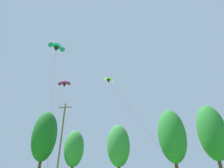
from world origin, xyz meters
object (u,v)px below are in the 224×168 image
at_px(parafoil_kite_high_teal, 57,47).
at_px(parafoil_kite_far_magenta, 64,84).
at_px(utility_pole, 61,139).
at_px(parafoil_kite_mid_lime_white, 109,80).

distance_m(parafoil_kite_high_teal, parafoil_kite_far_magenta, 8.79).
bearing_deg(parafoil_kite_far_magenta, parafoil_kite_high_teal, -80.46).
bearing_deg(utility_pole, parafoil_kite_far_magenta, 120.65).
bearing_deg(utility_pole, parafoil_kite_high_teal, -124.84).
relative_size(parafoil_kite_high_teal, parafoil_kite_mid_lime_white, 1.16).
relative_size(parafoil_kite_high_teal, parafoil_kite_far_magenta, 1.17).
relative_size(parafoil_kite_mid_lime_white, parafoil_kite_far_magenta, 1.01).
height_order(parafoil_kite_mid_lime_white, parafoil_kite_far_magenta, parafoil_kite_mid_lime_white).
xyz_separation_m(utility_pole, parafoil_kite_far_magenta, (-3.21, 5.41, 12.08)).
xyz_separation_m(parafoil_kite_high_teal, parafoil_kite_mid_lime_white, (8.21, 7.86, -3.08)).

